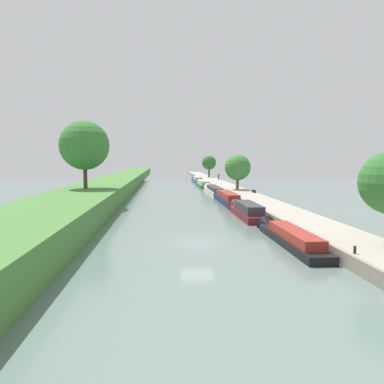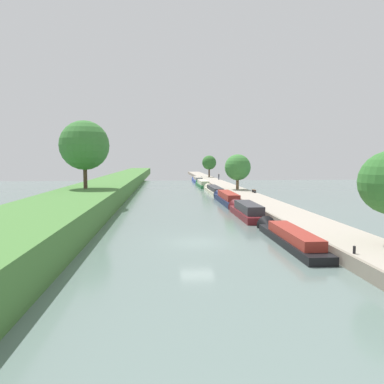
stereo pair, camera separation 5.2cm
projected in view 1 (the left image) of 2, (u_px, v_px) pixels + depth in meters
ground_plane at (197, 243)px, 27.43m from camera, size 160.00×160.00×0.00m
left_grassy_bank at (31, 229)px, 26.38m from camera, size 7.95×260.00×2.43m
right_towpath at (331, 235)px, 28.20m from camera, size 4.45×260.00×0.83m
stone_quay at (301, 235)px, 28.01m from camera, size 0.25×260.00×0.88m
narrowboat_black at (288, 236)px, 27.32m from camera, size 1.81×12.10×1.83m
narrowboat_maroon at (246, 211)px, 39.99m from camera, size 2.14×10.83×2.26m
narrowboat_navy at (227, 198)px, 52.34m from camera, size 1.96×14.08×2.18m
narrowboat_cream at (214, 190)px, 67.71m from camera, size 1.97×16.77×1.93m
narrowboat_green at (202, 184)px, 83.85m from camera, size 2.13×14.39×2.20m
narrowboat_blue at (197, 180)px, 99.72m from camera, size 2.14×14.12×2.17m
tree_rightbank_midnear at (238, 167)px, 65.06m from camera, size 4.62×4.62×6.27m
tree_rightbank_midfar at (209, 163)px, 110.23m from camera, size 4.27×4.27×6.49m
tree_leftbank_downstream at (84, 145)px, 47.10m from camera, size 6.36×6.36×8.78m
person_walking at (219, 176)px, 96.07m from camera, size 0.34×0.34×1.66m
mooring_bollard_near at (355, 250)px, 21.02m from camera, size 0.16×0.16×0.45m
mooring_bollard_far at (201, 177)px, 105.99m from camera, size 0.16×0.16×0.45m
park_bench at (254, 190)px, 59.33m from camera, size 0.44×1.50×0.47m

